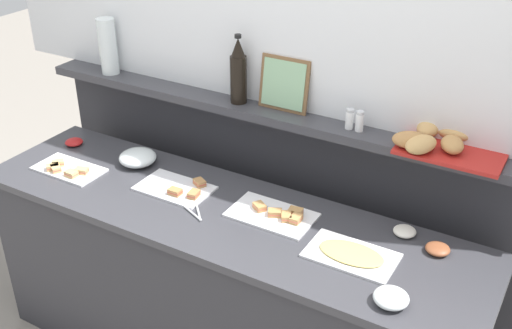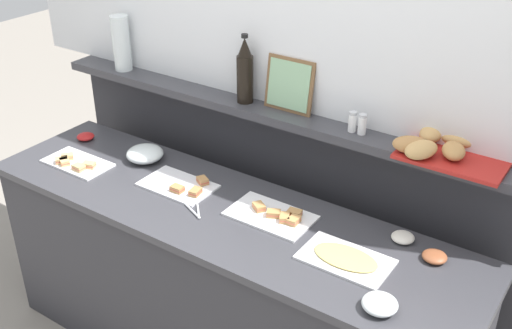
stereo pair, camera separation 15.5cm
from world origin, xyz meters
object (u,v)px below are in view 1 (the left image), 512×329
sandwich_platter_front (275,214)px  water_carafe (108,46)px  sandwich_platter_side (178,188)px  condiment_bowl_dark (405,231)px  glass_bowl_medium (391,298)px  salt_shaker (350,119)px  cold_cuts_platter (351,255)px  pepper_shaker (360,121)px  sandwich_platter_rear (67,169)px  condiment_bowl_cream (74,142)px  serving_tongs (194,210)px  bread_basket (437,142)px  glass_bowl_large (138,158)px  framed_picture (284,84)px  condiment_bowl_teal (438,249)px  wine_bottle_dark (238,72)px

sandwich_platter_front → water_carafe: size_ratio=1.26×
sandwich_platter_side → condiment_bowl_dark: 0.99m
glass_bowl_medium → salt_shaker: (-0.42, 0.60, 0.33)m
cold_cuts_platter → pepper_shaker: 0.57m
sandwich_platter_side → glass_bowl_medium: 1.09m
sandwich_platter_rear → condiment_bowl_cream: 0.27m
pepper_shaker → serving_tongs: bearing=-138.5°
bread_basket → glass_bowl_large: bearing=-169.0°
condiment_bowl_dark → water_carafe: size_ratio=0.32×
sandwich_platter_side → water_carafe: 0.87m
cold_cuts_platter → water_carafe: size_ratio=1.20×
glass_bowl_large → framed_picture: 0.79m
glass_bowl_large → condiment_bowl_dark: glass_bowl_large is taller
glass_bowl_medium → condiment_bowl_dark: glass_bowl_medium is taller
condiment_bowl_dark → salt_shaker: salt_shaker is taller
condiment_bowl_dark → sandwich_platter_rear: bearing=-169.0°
sandwich_platter_side → framed_picture: 0.65m
sandwich_platter_side → sandwich_platter_rear: same height
framed_picture → condiment_bowl_cream: bearing=-163.4°
sandwich_platter_front → cold_cuts_platter: sandwich_platter_front is taller
sandwich_platter_side → condiment_bowl_teal: 1.13m
pepper_shaker → condiment_bowl_dark: bearing=-32.2°
sandwich_platter_rear → cold_cuts_platter: (1.40, 0.06, -0.00)m
pepper_shaker → framed_picture: (-0.37, 0.04, 0.08)m
glass_bowl_medium → pepper_shaker: size_ratio=1.41×
glass_bowl_large → framed_picture: (0.61, 0.30, 0.39)m
condiment_bowl_cream → salt_shaker: size_ratio=1.02×
water_carafe → condiment_bowl_cream: bearing=-100.6°
sandwich_platter_front → wine_bottle_dark: size_ratio=1.11×
glass_bowl_medium → salt_shaker: bearing=125.5°
glass_bowl_large → condiment_bowl_cream: 0.41m
serving_tongs → sandwich_platter_rear: bearing=-178.5°
sandwich_platter_front → water_carafe: (-1.14, 0.33, 0.44)m
glass_bowl_large → water_carafe: 0.61m
water_carafe → cold_cuts_platter: bearing=-15.6°
glass_bowl_large → salt_shaker: 1.03m
sandwich_platter_front → serving_tongs: (-0.31, -0.13, -0.01)m
serving_tongs → pepper_shaker: pepper_shaker is taller
condiment_bowl_dark → salt_shaker: size_ratio=1.04×
sandwich_platter_rear → glass_bowl_large: 0.33m
cold_cuts_platter → sandwich_platter_rear: bearing=-177.6°
cold_cuts_platter → wine_bottle_dark: (-0.75, 0.43, 0.44)m
framed_picture → wine_bottle_dark: bearing=-171.7°
pepper_shaker → water_carafe: water_carafe is taller
sandwich_platter_side → bread_basket: size_ratio=0.77×
glass_bowl_large → sandwich_platter_front: bearing=-4.9°
condiment_bowl_teal → framed_picture: framed_picture is taller
condiment_bowl_cream → framed_picture: framed_picture is taller
sandwich_platter_front → condiment_bowl_dark: bearing=16.1°
framed_picture → glass_bowl_large: bearing=-153.9°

